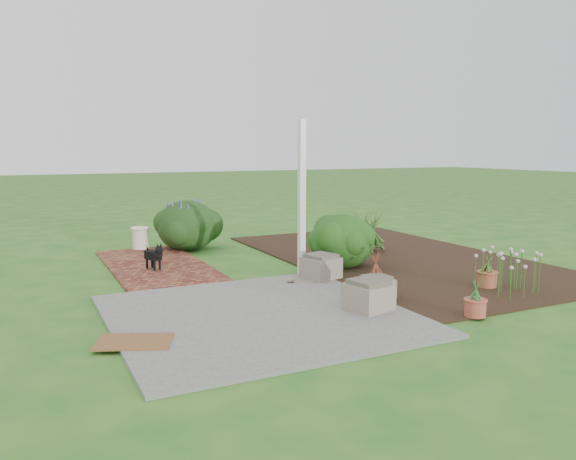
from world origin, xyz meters
name	(u,v)px	position (x,y,z in m)	size (l,w,h in m)	color
ground	(288,277)	(0.00, 0.00, 0.00)	(80.00, 80.00, 0.00)	#256820
concrete_patio	(259,315)	(-1.25, -1.75, 0.02)	(3.50, 3.50, 0.04)	#5F5F5C
brick_path	(157,265)	(-1.70, 1.75, 0.02)	(1.60, 3.50, 0.04)	#5C241D
garden_bed	(396,258)	(2.50, 0.50, 0.01)	(4.00, 7.00, 0.03)	black
veranda_post	(302,198)	(0.30, 0.10, 1.25)	(0.10, 0.10, 2.50)	white
stone_trough_near	(368,297)	(0.06, -2.19, 0.20)	(0.49, 0.49, 0.33)	gray
stone_trough_mid	(376,288)	(0.47, -1.77, 0.17)	(0.39, 0.39, 0.26)	gray
stone_trough_far	(321,268)	(0.37, -0.42, 0.20)	(0.49, 0.49, 0.32)	#786A5A
coir_doormat	(134,342)	(-2.83, -2.14, 0.05)	(0.77, 0.49, 0.02)	brown
black_dog	(154,255)	(-1.83, 1.33, 0.29)	(0.25, 0.47, 0.42)	black
cream_ceramic_urn	(140,238)	(-1.63, 3.45, 0.25)	(0.32, 0.32, 0.42)	#EFE0C5
evergreen_shrub	(343,239)	(1.16, 0.23, 0.50)	(1.10, 1.10, 0.93)	#0C3911
agapanthus_clump_back	(367,228)	(2.33, 1.21, 0.50)	(1.05, 1.05, 0.94)	#10360E
agapanthus_clump_front	(331,223)	(2.46, 2.85, 0.39)	(0.80, 0.80, 0.71)	#0D3611
pink_flower_patch	(509,270)	(2.39, -2.27, 0.34)	(0.97, 0.97, 0.62)	#113D0F
terracotta_pot_bronze	(375,285)	(0.59, -1.58, 0.16)	(0.32, 0.32, 0.26)	#A74838
terracotta_pot_small_left	(487,279)	(2.31, -1.95, 0.14)	(0.28, 0.28, 0.23)	#A75438
terracotta_pot_small_right	(475,308)	(1.08, -2.98, 0.14)	(0.25, 0.25, 0.21)	#AF4C3B
purple_flowering_bush	(187,224)	(-0.75, 3.11, 0.52)	(1.22, 1.22, 1.04)	black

